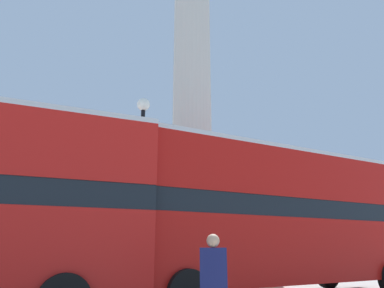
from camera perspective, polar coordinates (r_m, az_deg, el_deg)
ground_plane at (r=15.55m, az=0.00°, el=-22.13°), size 200.00×200.00×0.00m
monument_column at (r=16.59m, az=0.00°, el=4.38°), size 5.27×5.27×22.05m
bus_a at (r=11.12m, az=13.06°, el=-11.55°), size 10.18×2.95×4.32m
street_lamp at (r=11.15m, az=-8.60°, el=-5.11°), size 0.44×0.44×6.35m
pedestrian_near_lamp at (r=5.92m, az=3.64°, el=-21.91°), size 0.47×0.37×1.67m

